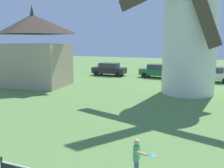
{
  "coord_description": "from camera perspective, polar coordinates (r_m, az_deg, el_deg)",
  "views": [
    {
      "loc": [
        2.7,
        -2.15,
        4.21
      ],
      "look_at": [
        -0.02,
        4.34,
        2.97
      ],
      "focal_mm": 38.72,
      "sensor_mm": 36.0,
      "label": 1
    }
  ],
  "objects": [
    {
      "name": "parked_car_silver",
      "position": [
        27.74,
        22.53,
        2.19
      ],
      "size": [
        4.36,
        2.36,
        1.56
      ],
      "color": "silver",
      "rests_on": "ground_plane"
    },
    {
      "name": "windmill",
      "position": [
        20.6,
        18.12,
        14.82
      ],
      "size": [
        10.27,
        4.89,
        13.94
      ],
      "color": "silver",
      "rests_on": "ground_plane"
    },
    {
      "name": "parked_car_black",
      "position": [
        30.44,
        -0.68,
        3.58
      ],
      "size": [
        4.2,
        1.92,
        1.56
      ],
      "color": "#1E232D",
      "rests_on": "ground_plane"
    },
    {
      "name": "player_far",
      "position": [
        7.85,
        6.0,
        -16.53
      ],
      "size": [
        0.73,
        0.49,
        1.25
      ],
      "color": "slate",
      "rests_on": "ground_plane"
    },
    {
      "name": "chapel",
      "position": [
        24.29,
        -17.92,
        7.32
      ],
      "size": [
        6.82,
        5.35,
        7.6
      ],
      "color": "tan",
      "rests_on": "ground_plane"
    },
    {
      "name": "parked_car_green",
      "position": [
        29.02,
        10.96,
        3.08
      ],
      "size": [
        4.54,
        2.22,
        1.56
      ],
      "color": "#1E6638",
      "rests_on": "ground_plane"
    }
  ]
}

